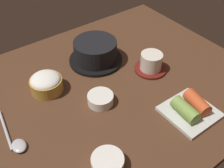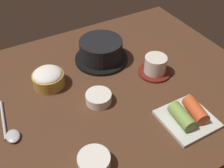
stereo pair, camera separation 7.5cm
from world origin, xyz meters
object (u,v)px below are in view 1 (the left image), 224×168
stone_pot (95,52)px  tea_cup_with_saucer (151,63)px  banchan_cup_center (100,99)px  side_bowl_near (108,162)px  rice_bowl (46,83)px  spoon (15,141)px  kimchi_plate (190,109)px

stone_pot → tea_cup_with_saucer: (12.19, -15.32, -0.93)cm
banchan_cup_center → side_bowl_near: (-10.80, -18.76, 0.22)cm
stone_pot → banchan_cup_center: (-10.38, -18.16, -2.31)cm
rice_bowl → spoon: 20.59cm
stone_pot → banchan_cup_center: size_ratio=2.42×
tea_cup_with_saucer → side_bowl_near: (-33.37, -21.59, -1.16)cm
banchan_cup_center → tea_cup_with_saucer: bearing=7.2°
stone_pot → rice_bowl: bearing=-169.8°
tea_cup_with_saucer → rice_bowl: bearing=160.6°
tea_cup_with_saucer → spoon: size_ratio=0.63×
kimchi_plate → stone_pot: bearing=102.1°
rice_bowl → tea_cup_with_saucer: (32.94, -11.60, -0.02)cm
spoon → kimchi_plate: bearing=-24.3°
kimchi_plate → side_bowl_near: bearing=-179.8°
spoon → side_bowl_near: bearing=-52.8°
rice_bowl → tea_cup_with_saucer: tea_cup_with_saucer is taller
tea_cup_with_saucer → side_bowl_near: 39.76cm
side_bowl_near → spoon: side_bowl_near is taller
kimchi_plate → side_bowl_near: 29.07cm
stone_pot → tea_cup_with_saucer: size_ratio=1.73×
side_bowl_near → spoon: (-15.32, 20.16, -1.23)cm
tea_cup_with_saucer → stone_pot: bearing=128.5°
rice_bowl → tea_cup_with_saucer: 34.92cm
kimchi_plate → tea_cup_with_saucer: bearing=78.7°
banchan_cup_center → spoon: banchan_cup_center is taller
tea_cup_with_saucer → kimchi_plate: tea_cup_with_saucer is taller
stone_pot → banchan_cup_center: stone_pot is taller
banchan_cup_center → side_bowl_near: bearing=-119.9°
rice_bowl → kimchi_plate: (28.63, -33.06, -1.13)cm
side_bowl_near → rice_bowl: bearing=89.2°
kimchi_plate → spoon: (-44.39, 20.03, -1.28)cm
kimchi_plate → banchan_cup_center: bearing=134.4°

